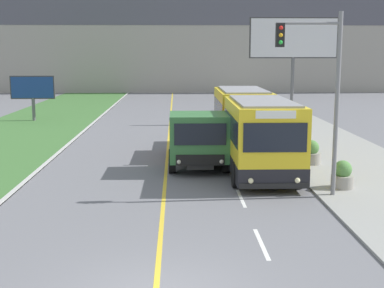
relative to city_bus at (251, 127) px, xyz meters
The scene contains 10 objects.
lane_marking_centre 13.72m from the city_bus, 105.63° to the right, with size 2.88×140.00×0.01m.
city_bus is the anchor object (origin of this frame).
dump_truck 2.85m from the city_bus, 153.59° to the right, with size 2.60×6.59×2.52m.
traffic_light_mast 6.93m from the city_bus, 76.63° to the right, with size 2.28×0.32×6.49m.
billboard_large 14.83m from the city_bus, 70.27° to the left, with size 6.25×0.24×7.53m.
billboard_small 21.18m from the city_bus, 132.28° to the left, with size 3.28×0.24×3.38m.
planter_round_near 6.11m from the city_bus, 63.04° to the right, with size 0.85×0.85×1.05m.
planter_round_second 3.02m from the city_bus, 20.52° to the right, with size 0.86×0.86×1.10m.
planter_round_third 4.60m from the city_bus, 49.10° to the left, with size 0.93×0.93×1.10m.
planter_round_far 8.26m from the city_bus, 71.10° to the left, with size 0.90×0.90×1.11m.
Camera 1 is at (0.46, -10.53, 5.12)m, focal length 50.00 mm.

